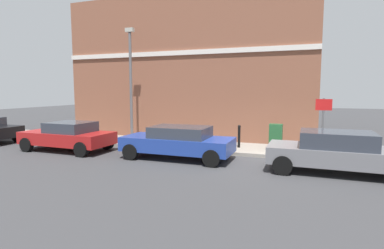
{
  "coord_description": "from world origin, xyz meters",
  "views": [
    {
      "loc": [
        -11.86,
        -1.38,
        2.76
      ],
      "look_at": [
        1.15,
        3.43,
        1.2
      ],
      "focal_mm": 28.59,
      "sensor_mm": 36.0,
      "label": 1
    }
  ],
  "objects_px": {
    "car_blue": "(178,141)",
    "car_red": "(68,136)",
    "street_sign": "(323,118)",
    "car_grey": "(336,151)",
    "utility_cabinet": "(276,138)",
    "bollard_near_cabinet": "(239,135)",
    "lamppost": "(131,80)"
  },
  "relations": [
    {
      "from": "lamppost",
      "to": "car_blue",
      "type": "bearing_deg",
      "value": -124.42
    },
    {
      "from": "car_grey",
      "to": "lamppost",
      "type": "xyz_separation_m",
      "value": [
        2.69,
        9.45,
        2.56
      ]
    },
    {
      "from": "car_red",
      "to": "car_grey",
      "type": "bearing_deg",
      "value": -178.97
    },
    {
      "from": "street_sign",
      "to": "bollard_near_cabinet",
      "type": "bearing_deg",
      "value": 77.51
    },
    {
      "from": "lamppost",
      "to": "car_red",
      "type": "bearing_deg",
      "value": 148.4
    },
    {
      "from": "bollard_near_cabinet",
      "to": "street_sign",
      "type": "height_order",
      "value": "street_sign"
    },
    {
      "from": "car_red",
      "to": "street_sign",
      "type": "height_order",
      "value": "street_sign"
    },
    {
      "from": "street_sign",
      "to": "lamppost",
      "type": "distance_m",
      "value": 9.28
    },
    {
      "from": "car_red",
      "to": "utility_cabinet",
      "type": "height_order",
      "value": "car_red"
    },
    {
      "from": "utility_cabinet",
      "to": "lamppost",
      "type": "relative_size",
      "value": 0.2
    },
    {
      "from": "utility_cabinet",
      "to": "lamppost",
      "type": "bearing_deg",
      "value": 89.09
    },
    {
      "from": "utility_cabinet",
      "to": "street_sign",
      "type": "distance_m",
      "value": 2.18
    },
    {
      "from": "car_grey",
      "to": "utility_cabinet",
      "type": "height_order",
      "value": "car_grey"
    },
    {
      "from": "car_red",
      "to": "street_sign",
      "type": "xyz_separation_m",
      "value": [
        1.95,
        -10.78,
        0.97
      ]
    },
    {
      "from": "utility_cabinet",
      "to": "car_blue",
      "type": "bearing_deg",
      "value": 123.84
    },
    {
      "from": "car_blue",
      "to": "bollard_near_cabinet",
      "type": "height_order",
      "value": "car_blue"
    },
    {
      "from": "car_grey",
      "to": "car_blue",
      "type": "relative_size",
      "value": 0.99
    },
    {
      "from": "street_sign",
      "to": "utility_cabinet",
      "type": "bearing_deg",
      "value": 70.01
    },
    {
      "from": "car_red",
      "to": "bollard_near_cabinet",
      "type": "bearing_deg",
      "value": -158.83
    },
    {
      "from": "car_blue",
      "to": "car_red",
      "type": "relative_size",
      "value": 1.06
    },
    {
      "from": "car_grey",
      "to": "street_sign",
      "type": "distance_m",
      "value": 2.15
    },
    {
      "from": "car_blue",
      "to": "bollard_near_cabinet",
      "type": "xyz_separation_m",
      "value": [
        2.51,
        -1.96,
        -0.01
      ]
    },
    {
      "from": "bollard_near_cabinet",
      "to": "lamppost",
      "type": "height_order",
      "value": "lamppost"
    },
    {
      "from": "car_blue",
      "to": "car_red",
      "type": "xyz_separation_m",
      "value": [
        -0.21,
        5.36,
        -0.01
      ]
    },
    {
      "from": "car_grey",
      "to": "bollard_near_cabinet",
      "type": "relative_size",
      "value": 4.24
    },
    {
      "from": "car_red",
      "to": "bollard_near_cabinet",
      "type": "height_order",
      "value": "car_red"
    },
    {
      "from": "bollard_near_cabinet",
      "to": "car_blue",
      "type": "bearing_deg",
      "value": 141.96
    },
    {
      "from": "car_blue",
      "to": "lamppost",
      "type": "xyz_separation_m",
      "value": [
        2.52,
        3.68,
        2.59
      ]
    },
    {
      "from": "lamppost",
      "to": "utility_cabinet",
      "type": "bearing_deg",
      "value": -90.91
    },
    {
      "from": "car_blue",
      "to": "utility_cabinet",
      "type": "distance_m",
      "value": 4.32
    },
    {
      "from": "lamppost",
      "to": "car_grey",
      "type": "bearing_deg",
      "value": -105.88
    },
    {
      "from": "car_grey",
      "to": "car_blue",
      "type": "distance_m",
      "value": 5.77
    }
  ]
}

